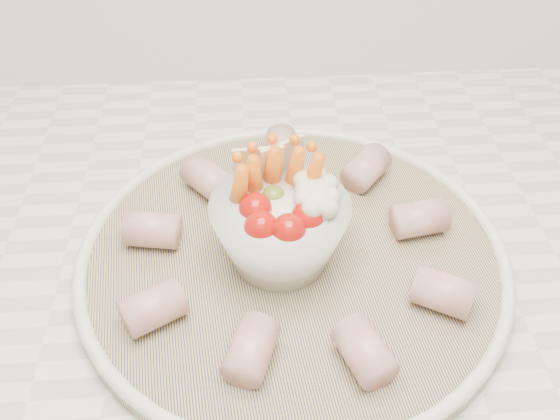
{
  "coord_description": "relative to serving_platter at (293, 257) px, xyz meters",
  "views": [
    {
      "loc": [
        0.11,
        1.03,
        1.34
      ],
      "look_at": [
        0.14,
        1.41,
        0.99
      ],
      "focal_mm": 40.0,
      "sensor_mm": 36.0,
      "label": 1
    }
  ],
  "objects": [
    {
      "name": "cured_meat_rolls",
      "position": [
        0.0,
        0.0,
        0.02
      ],
      "size": [
        0.29,
        0.3,
        0.03
      ],
      "color": "#A94E4D",
      "rests_on": "serving_platter"
    },
    {
      "name": "serving_platter",
      "position": [
        0.0,
        0.0,
        0.0
      ],
      "size": [
        0.42,
        0.42,
        0.02
      ],
      "color": "navy",
      "rests_on": "kitchen_counter"
    },
    {
      "name": "veggie_bowl",
      "position": [
        -0.01,
        -0.0,
        0.04
      ],
      "size": [
        0.12,
        0.12,
        0.1
      ],
      "color": "silver",
      "rests_on": "serving_platter"
    }
  ]
}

